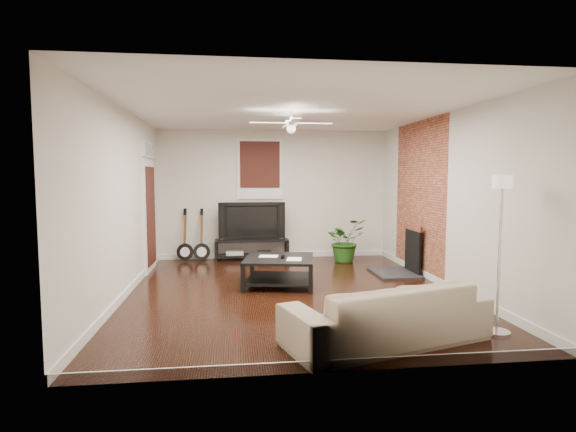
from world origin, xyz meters
The scene contains 14 objects.
room centered at (0.00, 0.00, 1.40)m, with size 5.01×6.01×2.81m.
brick_accent centered at (2.49, 1.00, 1.40)m, with size 0.02×2.20×2.80m, color brown.
fireplace centered at (2.20, 1.00, 0.46)m, with size 0.80×1.10×0.92m, color black.
window_back centered at (-0.30, 2.97, 1.95)m, with size 1.00×0.06×1.30m, color black.
door_left centered at (-2.46, 1.90, 1.25)m, with size 0.08×1.00×2.50m, color white.
tv_stand centered at (-0.49, 2.78, 0.22)m, with size 1.58×0.42×0.44m, color black.
tv centered at (-0.49, 2.80, 0.85)m, with size 1.41×0.19×0.81m, color black.
coffee_table centered at (-0.14, 0.41, 0.23)m, with size 1.11×1.11×0.47m, color black.
sofa centered at (0.74, -2.30, 0.33)m, with size 2.24×0.87×0.65m, color tan.
floor_lamp centered at (2.09, -2.20, 0.91)m, with size 0.30×0.30×1.83m, color silver, non-canonical shape.
potted_plant centered at (1.44, 2.29, 0.46)m, with size 0.82×0.71×0.91m, color #205317.
guitar_left centered at (-1.91, 2.75, 0.57)m, with size 0.35×0.25×1.13m, color black, non-canonical shape.
guitar_right centered at (-1.56, 2.72, 0.57)m, with size 0.35×0.25×1.13m, color black, non-canonical shape.
ceiling_fan centered at (0.00, 0.00, 2.60)m, with size 1.24×1.24×0.32m, color white, non-canonical shape.
Camera 1 is at (-0.90, -6.94, 1.80)m, focal length 28.33 mm.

